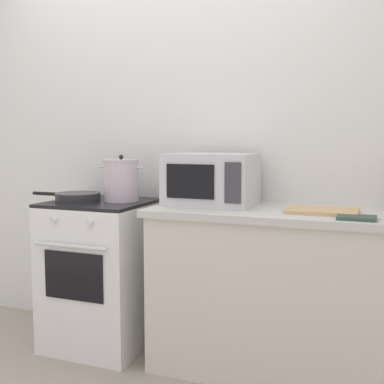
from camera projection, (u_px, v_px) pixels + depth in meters
name	position (u px, v px, depth m)	size (l,w,h in m)	color
back_wall	(219.00, 147.00, 3.12)	(4.40, 0.10, 2.50)	silver
lower_cabinet_right	(303.00, 299.00, 2.67)	(1.64, 0.56, 0.88)	beige
countertop_right	(305.00, 215.00, 2.62)	(1.70, 0.60, 0.04)	beige
stove	(102.00, 273.00, 3.10)	(0.60, 0.64, 0.92)	white
stock_pot	(121.00, 180.00, 3.04)	(0.31, 0.22, 0.29)	silver
frying_pan	(77.00, 197.00, 3.06)	(0.48, 0.28, 0.05)	#28282B
microwave	(211.00, 179.00, 2.85)	(0.50, 0.37, 0.30)	silver
cutting_board	(322.00, 211.00, 2.56)	(0.36, 0.26, 0.02)	tan
oven_mitt	(357.00, 218.00, 2.35)	(0.18, 0.14, 0.02)	#384C42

